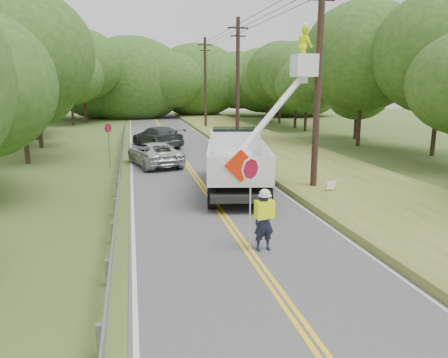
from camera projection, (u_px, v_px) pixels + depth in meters
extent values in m
plane|color=#40531E|center=(274.00, 288.00, 10.78)|extent=(140.00, 140.00, 0.00)
cube|color=#515153|center=(194.00, 174.00, 24.13)|extent=(7.20, 96.00, 0.02)
cube|color=yellow|center=(192.00, 174.00, 24.11)|extent=(0.12, 96.00, 0.00)
cube|color=yellow|center=(196.00, 174.00, 24.15)|extent=(0.12, 96.00, 0.00)
cube|color=silver|center=(132.00, 177.00, 23.42)|extent=(0.12, 96.00, 0.00)
cube|color=silver|center=(253.00, 172.00, 24.84)|extent=(0.12, 96.00, 0.00)
cube|color=gray|center=(100.00, 341.00, 7.95)|extent=(0.12, 0.14, 0.70)
cube|color=gray|center=(108.00, 273.00, 10.81)|extent=(0.12, 0.14, 0.70)
cube|color=gray|center=(112.00, 233.00, 13.67)|extent=(0.12, 0.14, 0.70)
cube|color=gray|center=(115.00, 207.00, 16.53)|extent=(0.12, 0.14, 0.70)
cube|color=gray|center=(117.00, 189.00, 19.40)|extent=(0.12, 0.14, 0.70)
cube|color=gray|center=(119.00, 175.00, 22.26)|extent=(0.12, 0.14, 0.70)
cube|color=gray|center=(120.00, 165.00, 25.12)|extent=(0.12, 0.14, 0.70)
cube|color=gray|center=(121.00, 157.00, 27.98)|extent=(0.12, 0.14, 0.70)
cube|color=gray|center=(122.00, 150.00, 30.84)|extent=(0.12, 0.14, 0.70)
cube|color=gray|center=(122.00, 144.00, 33.70)|extent=(0.12, 0.14, 0.70)
cube|color=gray|center=(123.00, 139.00, 36.56)|extent=(0.12, 0.14, 0.70)
cube|color=gray|center=(123.00, 135.00, 39.42)|extent=(0.12, 0.14, 0.70)
cube|color=gray|center=(124.00, 132.00, 42.28)|extent=(0.12, 0.14, 0.70)
cube|color=gray|center=(124.00, 129.00, 45.15)|extent=(0.12, 0.14, 0.70)
cube|color=gray|center=(121.00, 164.00, 24.13)|extent=(0.05, 48.00, 0.34)
cylinder|color=black|center=(318.00, 84.00, 19.30)|extent=(0.30, 0.30, 10.00)
cylinder|color=black|center=(238.00, 84.00, 33.61)|extent=(0.30, 0.30, 10.00)
cube|color=black|center=(238.00, 28.00, 32.69)|extent=(1.60, 0.12, 0.12)
cube|color=black|center=(238.00, 36.00, 32.82)|extent=(1.20, 0.10, 0.10)
cylinder|color=black|center=(205.00, 84.00, 47.92)|extent=(0.30, 0.30, 10.00)
cube|color=black|center=(205.00, 45.00, 47.00)|extent=(1.60, 0.12, 0.12)
cube|color=black|center=(205.00, 50.00, 47.13)|extent=(1.20, 0.10, 0.10)
cylinder|color=black|center=(253.00, 16.00, 26.37)|extent=(0.03, 43.00, 0.03)
cylinder|color=black|center=(263.00, 16.00, 26.52)|extent=(0.03, 43.00, 0.03)
cylinder|color=black|center=(274.00, 17.00, 26.66)|extent=(0.03, 43.00, 0.03)
cube|color=#526125|center=(312.00, 167.00, 25.57)|extent=(7.00, 96.00, 0.30)
cylinder|color=#332319|center=(25.00, 133.00, 27.07)|extent=(0.32, 0.32, 3.97)
ellipsoid|color=#254D17|center=(17.00, 53.00, 26.01)|extent=(9.26, 9.26, 8.15)
cylinder|color=#332319|center=(40.00, 132.00, 34.00)|extent=(0.32, 0.32, 2.55)
ellipsoid|color=#254D17|center=(36.00, 92.00, 33.32)|extent=(5.94, 5.94, 5.23)
cylinder|color=#332319|center=(36.00, 128.00, 38.95)|extent=(0.32, 0.32, 2.21)
ellipsoid|color=#254D17|center=(33.00, 97.00, 38.36)|extent=(5.17, 5.17, 4.55)
cylinder|color=#332319|center=(36.00, 119.00, 42.70)|extent=(0.32, 0.32, 3.15)
ellipsoid|color=#254D17|center=(32.00, 79.00, 41.86)|extent=(7.35, 7.35, 6.47)
cylinder|color=#332319|center=(72.00, 111.00, 52.03)|extent=(0.32, 0.32, 3.55)
ellipsoid|color=#254D17|center=(69.00, 74.00, 51.08)|extent=(8.28, 8.28, 7.28)
cylinder|color=#332319|center=(85.00, 106.00, 55.20)|extent=(0.32, 0.32, 4.29)
ellipsoid|color=#254D17|center=(82.00, 64.00, 54.06)|extent=(10.01, 10.01, 8.81)
cylinder|color=#332319|center=(435.00, 127.00, 30.05)|extent=(0.32, 0.32, 4.09)
ellipsoid|color=#254D17|center=(443.00, 53.00, 28.96)|extent=(9.55, 9.55, 8.40)
cylinder|color=#332319|center=(359.00, 121.00, 34.83)|extent=(0.32, 0.32, 4.15)
ellipsoid|color=#254D17|center=(364.00, 56.00, 33.72)|extent=(9.69, 9.69, 8.53)
cylinder|color=#332319|center=(356.00, 125.00, 39.32)|extent=(0.32, 0.32, 2.55)
ellipsoid|color=#254D17|center=(358.00, 91.00, 38.64)|extent=(5.96, 5.96, 5.24)
cylinder|color=#332319|center=(306.00, 118.00, 45.90)|extent=(0.32, 0.32, 2.92)
ellipsoid|color=#254D17|center=(307.00, 84.00, 45.12)|extent=(6.80, 6.80, 5.99)
cylinder|color=#332319|center=(295.00, 113.00, 48.91)|extent=(0.32, 0.32, 3.52)
ellipsoid|color=#254D17|center=(297.00, 74.00, 47.97)|extent=(8.21, 8.21, 7.22)
cylinder|color=#332319|center=(280.00, 109.00, 54.75)|extent=(0.32, 0.32, 3.72)
ellipsoid|color=#254D17|center=(281.00, 72.00, 53.75)|extent=(8.69, 8.69, 7.64)
cylinder|color=#332319|center=(267.00, 110.00, 58.23)|extent=(0.32, 0.32, 3.03)
ellipsoid|color=#254D17|center=(267.00, 82.00, 57.42)|extent=(7.08, 7.08, 6.23)
ellipsoid|color=#254D17|center=(32.00, 80.00, 61.32)|extent=(11.72, 8.79, 8.79)
ellipsoid|color=#254D17|center=(67.00, 80.00, 61.70)|extent=(11.46, 8.59, 8.59)
ellipsoid|color=#254D17|center=(101.00, 80.00, 61.87)|extent=(14.85, 11.14, 11.14)
ellipsoid|color=#254D17|center=(132.00, 80.00, 62.51)|extent=(16.79, 12.59, 12.59)
ellipsoid|color=#254D17|center=(170.00, 80.00, 61.97)|extent=(10.74, 8.06, 8.06)
ellipsoid|color=#254D17|center=(198.00, 80.00, 66.16)|extent=(14.92, 11.19, 11.19)
ellipsoid|color=#254D17|center=(239.00, 80.00, 66.71)|extent=(11.79, 8.84, 8.84)
ellipsoid|color=#254D17|center=(265.00, 80.00, 66.67)|extent=(13.31, 9.99, 9.99)
ellipsoid|color=#254D17|center=(298.00, 80.00, 65.72)|extent=(15.64, 11.73, 11.73)
imported|color=#191E33|center=(264.00, 222.00, 12.97)|extent=(0.70, 0.50, 1.80)
cube|color=#E1FD0F|center=(265.00, 209.00, 12.88)|extent=(0.58, 0.39, 0.54)
ellipsoid|color=white|center=(265.00, 193.00, 12.77)|extent=(0.34, 0.34, 0.27)
cylinder|color=#B7B7B7|center=(250.00, 212.00, 12.80)|extent=(0.04, 0.04, 2.51)
cylinder|color=maroon|center=(251.00, 169.00, 12.51)|extent=(0.65, 0.37, 0.72)
cylinder|color=black|center=(212.00, 195.00, 17.45)|extent=(0.55, 1.14, 1.09)
cylinder|color=black|center=(267.00, 195.00, 17.48)|extent=(0.55, 1.14, 1.09)
cylinder|color=black|center=(213.00, 183.00, 19.67)|extent=(0.55, 1.14, 1.09)
cylinder|color=black|center=(262.00, 183.00, 19.70)|extent=(0.55, 1.14, 1.09)
cylinder|color=black|center=(213.00, 170.00, 22.45)|extent=(0.55, 1.14, 1.09)
cylinder|color=black|center=(256.00, 170.00, 22.48)|extent=(0.55, 1.14, 1.09)
cube|color=black|center=(237.00, 179.00, 20.00)|extent=(3.80, 7.63, 0.29)
cube|color=silver|center=(238.00, 171.00, 19.10)|extent=(3.61, 5.66, 0.25)
cube|color=silver|center=(209.00, 158.00, 18.96)|extent=(1.11, 5.15, 1.03)
cube|color=silver|center=(267.00, 158.00, 18.99)|extent=(1.11, 5.15, 1.03)
cube|color=silver|center=(241.00, 170.00, 16.44)|extent=(2.58, 0.59, 1.03)
cube|color=silver|center=(235.00, 150.00, 22.81)|extent=(2.94, 2.63, 2.05)
cube|color=black|center=(234.00, 136.00, 22.87)|extent=(2.53, 1.91, 0.86)
cube|color=silver|center=(239.00, 163.00, 17.75)|extent=(1.21, 1.21, 0.91)
cube|color=silver|center=(304.00, 66.00, 18.98)|extent=(0.97, 0.97, 0.97)
imported|color=#E1FD0F|center=(305.00, 45.00, 18.79)|extent=(0.62, 0.80, 1.65)
cube|color=#F32808|center=(241.00, 166.00, 16.32)|extent=(1.27, 0.30, 1.29)
imported|color=silver|center=(154.00, 154.00, 26.70)|extent=(3.63, 5.72, 1.47)
imported|color=#393E42|center=(157.00, 137.00, 34.49)|extent=(4.46, 6.13, 1.65)
cylinder|color=gray|center=(109.00, 147.00, 26.06)|extent=(0.06, 0.06, 2.51)
cylinder|color=maroon|center=(108.00, 128.00, 25.81)|extent=(0.41, 0.44, 0.57)
cube|color=white|center=(331.00, 185.00, 19.23)|extent=(0.50, 0.19, 0.37)
cylinder|color=gray|center=(327.00, 192.00, 19.26)|extent=(0.02, 0.02, 0.52)
cylinder|color=gray|center=(335.00, 191.00, 19.35)|extent=(0.02, 0.02, 0.52)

